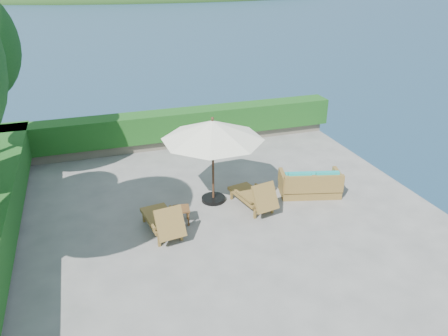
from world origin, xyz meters
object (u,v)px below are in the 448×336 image
object	(u,v)px
patio_umbrella	(213,131)
lounge_right	(254,196)
lounge_left	(163,220)
side_table	(181,211)
wicker_loveseat	(310,185)

from	to	relation	value
patio_umbrella	lounge_right	xyz separation A→B (m)	(0.97, -0.79, -1.78)
patio_umbrella	lounge_left	xyz separation A→B (m)	(-1.72, -1.27, -1.77)
patio_umbrella	side_table	world-z (taller)	patio_umbrella
lounge_left	patio_umbrella	bearing A→B (deg)	28.24
lounge_right	side_table	distance (m)	2.14
side_table	wicker_loveseat	xyz separation A→B (m)	(4.03, 0.34, -0.04)
patio_umbrella	wicker_loveseat	distance (m)	3.45
wicker_loveseat	lounge_left	bearing A→B (deg)	-156.33
lounge_right	wicker_loveseat	world-z (taller)	lounge_right
lounge_left	lounge_right	size ratio (longest dim) A/B	1.00
patio_umbrella	side_table	xyz separation A→B (m)	(-1.17, -0.91, -1.81)
lounge_left	wicker_loveseat	size ratio (longest dim) A/B	0.91
lounge_right	wicker_loveseat	distance (m)	1.91
patio_umbrella	lounge_left	size ratio (longest dim) A/B	2.16
wicker_loveseat	patio_umbrella	bearing A→B (deg)	-176.21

